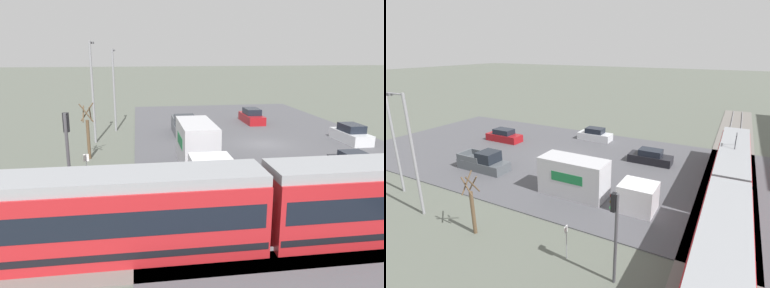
% 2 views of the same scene
% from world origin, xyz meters
% --- Properties ---
extents(ground_plane, '(320.00, 320.00, 0.00)m').
position_xyz_m(ground_plane, '(0.00, 0.00, 0.00)').
color(ground_plane, '#565B51').
extents(road_surface, '(22.08, 47.19, 0.08)m').
position_xyz_m(road_surface, '(0.00, 0.00, 0.04)').
color(road_surface, '#4C4C51').
rests_on(road_surface, ground).
extents(rail_bed, '(74.92, 4.40, 0.22)m').
position_xyz_m(rail_bed, '(0.00, 16.38, 0.05)').
color(rail_bed, slate).
rests_on(rail_bed, ground).
extents(light_rail_tram, '(29.08, 2.61, 4.48)m').
position_xyz_m(light_rail_tram, '(5.59, 16.38, 1.70)').
color(light_rail_tram, '#B21E23').
rests_on(light_rail_tram, ground).
extents(box_truck, '(2.33, 9.43, 3.08)m').
position_xyz_m(box_truck, '(6.71, 6.55, 1.50)').
color(box_truck, silver).
rests_on(box_truck, ground).
extents(pickup_truck, '(2.01, 5.28, 1.95)m').
position_xyz_m(pickup_truck, '(6.32, -5.01, 0.81)').
color(pickup_truck, '#4C5156').
rests_on(pickup_truck, ground).
extents(sedan_car_0, '(1.79, 4.36, 1.59)m').
position_xyz_m(sedan_car_0, '(-7.91, 0.30, 0.73)').
color(sedan_car_0, silver).
rests_on(sedan_car_0, ground).
extents(sedan_car_1, '(1.77, 4.42, 1.45)m').
position_xyz_m(sedan_car_1, '(-3.21, 8.86, 0.68)').
color(sedan_car_1, black).
rests_on(sedan_car_1, ground).
extents(sedan_car_2, '(1.80, 4.69, 1.58)m').
position_xyz_m(sedan_car_2, '(-1.95, -9.78, 0.73)').
color(sedan_car_2, maroon).
rests_on(sedan_car_2, ground).
extents(traffic_light_pole, '(0.28, 0.47, 5.04)m').
position_xyz_m(traffic_light_pole, '(14.16, 11.67, 3.28)').
color(traffic_light_pole, '#47474C').
rests_on(traffic_light_pole, ground).
extents(street_tree, '(1.01, 0.84, 4.23)m').
position_xyz_m(street_tree, '(14.40, 2.17, 1.92)').
color(street_tree, brown).
rests_on(street_tree, ground).
extents(street_lamp_near_crossing, '(0.36, 1.95, 8.78)m').
position_xyz_m(street_lamp_near_crossing, '(14.46, -3.13, 5.02)').
color(street_lamp_near_crossing, gray).
rests_on(street_lamp_near_crossing, ground).
extents(street_lamp_mid_block, '(0.36, 1.95, 8.12)m').
position_xyz_m(street_lamp_mid_block, '(12.92, -7.87, 4.68)').
color(street_lamp_mid_block, gray).
rests_on(street_lamp_mid_block, ground).
extents(no_parking_sign, '(0.32, 0.08, 2.14)m').
position_xyz_m(no_parking_sign, '(13.74, 8.68, 1.31)').
color(no_parking_sign, gray).
rests_on(no_parking_sign, ground).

